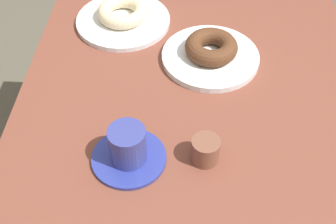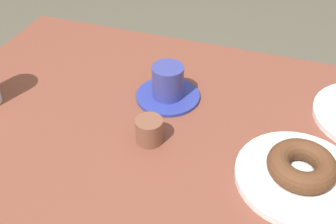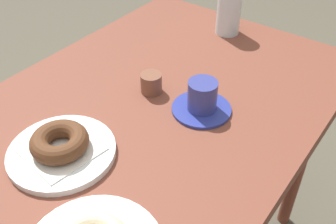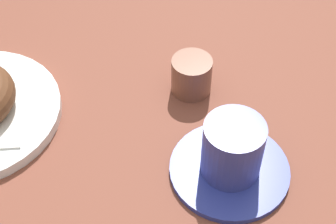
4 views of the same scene
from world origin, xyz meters
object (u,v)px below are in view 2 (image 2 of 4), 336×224
at_px(plate_chocolate_ring, 298,177).
at_px(sugar_jar, 149,130).
at_px(donut_chocolate_ring, 302,165).
at_px(coffee_cup, 168,85).

distance_m(plate_chocolate_ring, sugar_jar, 0.29).
xyz_separation_m(donut_chocolate_ring, sugar_jar, (0.29, -0.01, -0.01)).
height_order(plate_chocolate_ring, donut_chocolate_ring, donut_chocolate_ring).
bearing_deg(sugar_jar, donut_chocolate_ring, 177.83).
bearing_deg(plate_chocolate_ring, donut_chocolate_ring, 0.00).
bearing_deg(sugar_jar, plate_chocolate_ring, 177.83).
bearing_deg(plate_chocolate_ring, sugar_jar, -2.17).
xyz_separation_m(donut_chocolate_ring, coffee_cup, (0.30, -0.15, -0.00)).
relative_size(donut_chocolate_ring, sugar_jar, 2.23).
height_order(donut_chocolate_ring, coffee_cup, coffee_cup).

